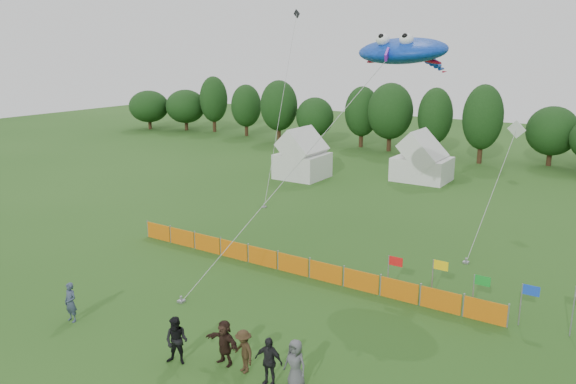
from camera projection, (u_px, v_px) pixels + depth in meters
The scene contains 15 objects.
ground at pixel (206, 350), 22.35m from camera, with size 160.00×160.00×0.00m, color #234C16.
treeline at pixel (511, 124), 56.87m from camera, with size 104.57×8.78×8.36m.
tent_left at pixel (302, 158), 51.54m from camera, with size 4.19×4.19×3.70m.
tent_right at pixel (422, 162), 50.49m from camera, with size 4.89×3.91×3.45m.
barrier_fence at pixel (293, 264), 29.80m from camera, with size 21.90×0.06×1.00m.
flag_row at pixel (503, 291), 24.38m from camera, with size 10.73×0.61×2.29m.
spectator_a at pixel (71, 302), 24.47m from camera, with size 0.65×0.43×1.79m, color #343F57.
spectator_b at pixel (177, 341), 21.15m from camera, with size 0.92×0.72×1.89m, color black.
spectator_c at pixel (244, 351), 20.62m from camera, with size 1.09×0.62×1.68m, color #342515.
spectator_d at pixel (269, 361), 19.81m from camera, with size 1.08×0.45×1.84m, color black.
spectator_e at pixel (295, 364), 19.68m from camera, with size 0.89×0.58×1.81m, color #4E4F53.
spectator_f at pixel (224, 342), 21.15m from camera, with size 1.65×0.52×1.78m, color black.
stingray_kite at pixel (405, 51), 30.23m from camera, with size 8.97×18.61×12.45m.
small_kite_white at pixel (505, 160), 36.09m from camera, with size 1.29×10.27×7.00m.
small_kite_dark at pixel (284, 91), 46.83m from camera, with size 5.09×11.92×15.06m.
Camera 1 is at (13.74, -15.01, 11.66)m, focal length 35.00 mm.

